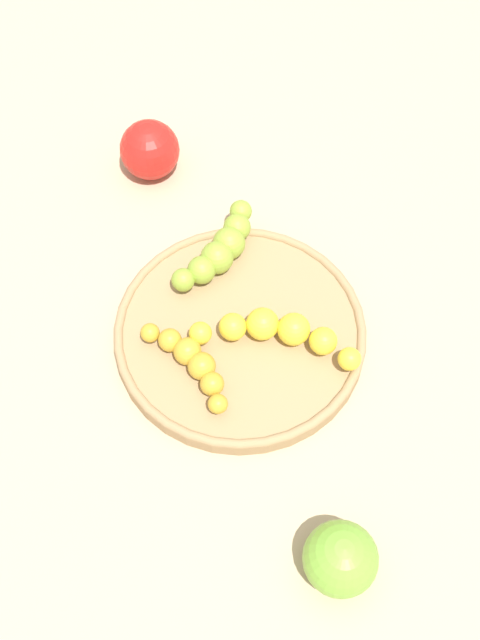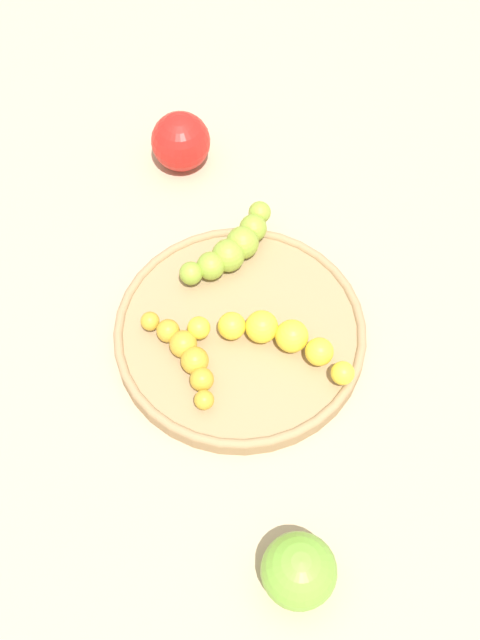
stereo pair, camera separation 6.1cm
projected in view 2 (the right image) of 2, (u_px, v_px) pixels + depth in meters
name	position (u px, v px, depth m)	size (l,w,h in m)	color
ground_plane	(240.00, 338.00, 0.83)	(2.40, 2.40, 0.00)	tan
fruit_bowl	(240.00, 332.00, 0.82)	(0.27, 0.27, 0.02)	#A08259
banana_spotted	(185.00, 354.00, 0.79)	(0.04, 0.13, 0.03)	gold
banana_yellow	(275.00, 337.00, 0.79)	(0.11, 0.15, 0.03)	yellow
banana_green	(233.00, 247.00, 0.85)	(0.14, 0.06, 0.04)	#8CAD38
apple_green	(299.00, 571.00, 0.68)	(0.07, 0.07, 0.07)	#72B238
apple_red	(181.00, 141.00, 0.93)	(0.07, 0.07, 0.07)	red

